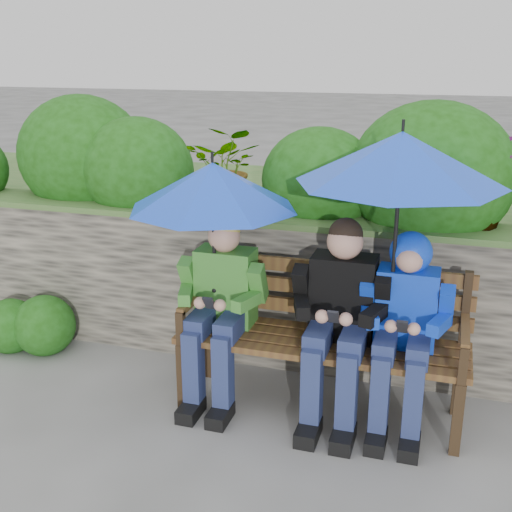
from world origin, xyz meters
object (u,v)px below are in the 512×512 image
(boy_right, at_px, (405,316))
(umbrella_left, at_px, (213,186))
(boy_left, at_px, (220,301))
(umbrella_right, at_px, (401,158))
(boy_middle, at_px, (340,313))
(park_bench, at_px, (324,328))

(boy_right, bearing_deg, umbrella_left, 179.89)
(boy_left, distance_m, umbrella_right, 1.35)
(umbrella_right, bearing_deg, boy_left, -178.06)
(boy_middle, height_order, umbrella_right, umbrella_right)
(park_bench, xyz_separation_m, boy_right, (0.47, -0.07, 0.16))
(park_bench, bearing_deg, boy_middle, -39.12)
(umbrella_right, bearing_deg, umbrella_left, -179.06)
(park_bench, height_order, umbrella_right, umbrella_right)
(boy_middle, relative_size, umbrella_right, 1.06)
(park_bench, xyz_separation_m, boy_left, (-0.62, -0.08, 0.13))
(boy_right, bearing_deg, park_bench, 171.83)
(boy_middle, height_order, umbrella_left, umbrella_left)
(boy_left, relative_size, boy_right, 1.02)
(boy_left, relative_size, boy_middle, 0.97)
(park_bench, bearing_deg, umbrella_left, -174.36)
(park_bench, xyz_separation_m, umbrella_left, (-0.66, -0.06, 0.83))
(boy_left, distance_m, boy_right, 1.09)
(boy_middle, bearing_deg, park_bench, 140.88)
(boy_middle, distance_m, boy_right, 0.36)
(boy_left, height_order, boy_middle, boy_middle)
(boy_left, relative_size, umbrella_right, 1.03)
(boy_right, relative_size, umbrella_right, 1.01)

